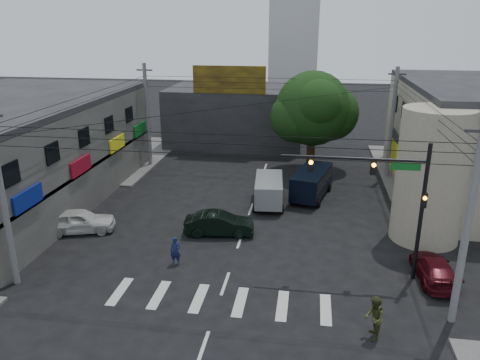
% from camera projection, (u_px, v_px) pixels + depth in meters
% --- Properties ---
extents(ground, '(160.00, 160.00, 0.00)m').
position_uv_depth(ground, '(235.00, 256.00, 26.50)').
color(ground, black).
rests_on(ground, ground).
extents(sidewalk_far_left, '(16.00, 16.00, 0.15)m').
position_uv_depth(sidewalk_far_left, '(84.00, 155.00, 45.90)').
color(sidewalk_far_left, '#514F4C').
rests_on(sidewalk_far_left, ground).
extents(sidewalk_far_right, '(16.00, 16.00, 0.15)m').
position_uv_depth(sidewalk_far_right, '(472.00, 173.00, 40.71)').
color(sidewalk_far_right, '#514F4C').
rests_on(sidewalk_far_right, ground).
extents(building_left, '(14.00, 24.00, 7.00)m').
position_uv_depth(building_left, '(1.00, 155.00, 33.57)').
color(building_left, '#44423F').
rests_on(building_left, ground).
extents(corner_column, '(4.00, 4.00, 8.00)m').
position_uv_depth(corner_column, '(431.00, 176.00, 27.36)').
color(corner_column, gray).
rests_on(corner_column, ground).
extents(building_far, '(14.00, 10.00, 6.00)m').
position_uv_depth(building_far, '(237.00, 115.00, 50.42)').
color(building_far, '#232326').
rests_on(building_far, ground).
extents(billboard, '(7.00, 0.30, 2.60)m').
position_uv_depth(billboard, '(229.00, 80.00, 44.44)').
color(billboard, olive).
rests_on(billboard, building_far).
extents(street_tree, '(6.40, 6.40, 8.70)m').
position_uv_depth(street_tree, '(313.00, 109.00, 40.05)').
color(street_tree, black).
rests_on(street_tree, ground).
extents(traffic_gantry, '(7.10, 0.35, 7.20)m').
position_uv_depth(traffic_gantry, '(389.00, 189.00, 22.87)').
color(traffic_gantry, black).
rests_on(traffic_gantry, ground).
extents(utility_pole_near_left, '(0.32, 0.32, 9.20)m').
position_uv_depth(utility_pole_near_left, '(2.00, 198.00, 22.31)').
color(utility_pole_near_left, '#59595B').
rests_on(utility_pole_near_left, ground).
extents(utility_pole_near_right, '(0.32, 0.32, 9.20)m').
position_uv_depth(utility_pole_near_right, '(467.00, 226.00, 19.29)').
color(utility_pole_near_right, '#59595B').
rests_on(utility_pole_near_right, ground).
extents(utility_pole_far_left, '(0.32, 0.32, 9.20)m').
position_uv_depth(utility_pole_far_left, '(147.00, 116.00, 41.48)').
color(utility_pole_far_left, '#59595B').
rests_on(utility_pole_far_left, ground).
extents(utility_pole_far_right, '(0.32, 0.32, 9.20)m').
position_uv_depth(utility_pole_far_right, '(392.00, 124.00, 38.46)').
color(utility_pole_far_right, '#59595B').
rests_on(utility_pole_far_right, ground).
extents(dark_sedan, '(2.54, 4.66, 1.42)m').
position_uv_depth(dark_sedan, '(219.00, 224.00, 28.95)').
color(dark_sedan, black).
rests_on(dark_sedan, ground).
extents(white_compact, '(4.26, 5.40, 1.50)m').
position_uv_depth(white_compact, '(79.00, 221.00, 29.27)').
color(white_compact, silver).
rests_on(white_compact, ground).
extents(maroon_sedan, '(2.08, 4.38, 1.23)m').
position_uv_depth(maroon_sedan, '(434.00, 269.00, 23.89)').
color(maroon_sedan, '#420911').
rests_on(maroon_sedan, ground).
extents(silver_minivan, '(4.85, 2.63, 1.95)m').
position_uv_depth(silver_minivan, '(269.00, 192.00, 33.61)').
color(silver_minivan, gray).
rests_on(silver_minivan, ground).
extents(navy_van, '(6.17, 4.40, 2.10)m').
position_uv_depth(navy_van, '(312.00, 184.00, 34.98)').
color(navy_van, black).
rests_on(navy_van, ground).
extents(traffic_officer, '(0.59, 0.39, 1.61)m').
position_uv_depth(traffic_officer, '(175.00, 251.00, 25.30)').
color(traffic_officer, '#131943').
rests_on(traffic_officer, ground).
extents(pedestrian_olive, '(0.96, 0.75, 1.94)m').
position_uv_depth(pedestrian_olive, '(374.00, 318.00, 19.33)').
color(pedestrian_olive, '#363D1C').
rests_on(pedestrian_olive, ground).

